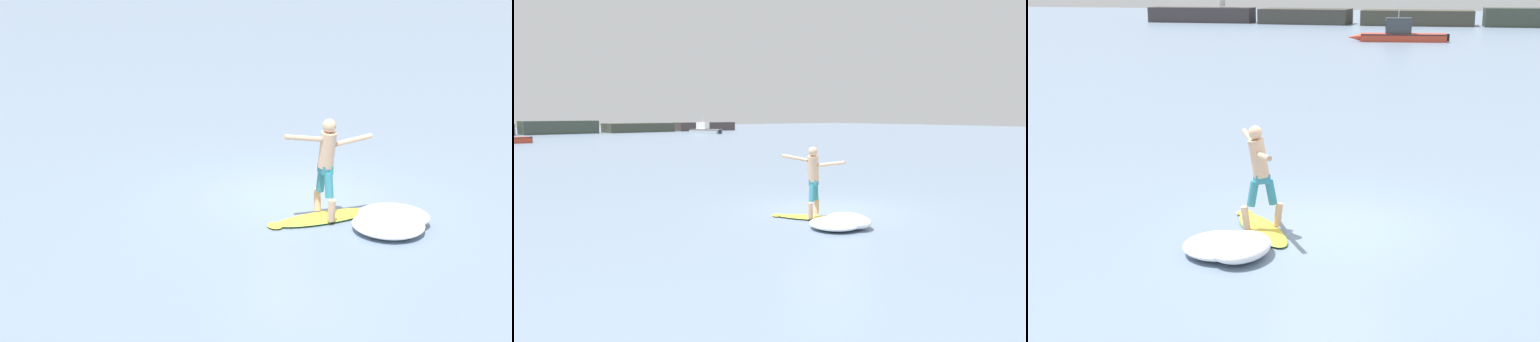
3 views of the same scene
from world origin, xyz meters
TOP-DOWN VIEW (x-y plane):
  - ground_plane at (0.00, 0.00)m, footprint 200.00×200.00m
  - surfboard at (-1.18, -0.58)m, footprint 1.62×1.99m
  - surfer at (-1.20, -0.64)m, footprint 0.96×1.50m
  - fishing_boat_near_jetty at (25.44, 50.99)m, footprint 3.31×5.21m
  - wave_foam_at_tail at (-1.52, -1.79)m, footprint 1.80×1.80m
  - wave_foam_at_nose at (-1.16, -1.87)m, footprint 1.05×1.37m

SIDE VIEW (x-z plane):
  - ground_plane at x=0.00m, z-range 0.00..0.00m
  - surfboard at x=-1.18m, z-range -0.07..0.14m
  - wave_foam_at_tail at x=-1.52m, z-range 0.00..0.26m
  - wave_foam_at_nose at x=-1.16m, z-range 0.00..0.34m
  - fishing_boat_near_jetty at x=25.44m, z-range -0.72..1.77m
  - surfer at x=-1.20m, z-range 0.24..2.09m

